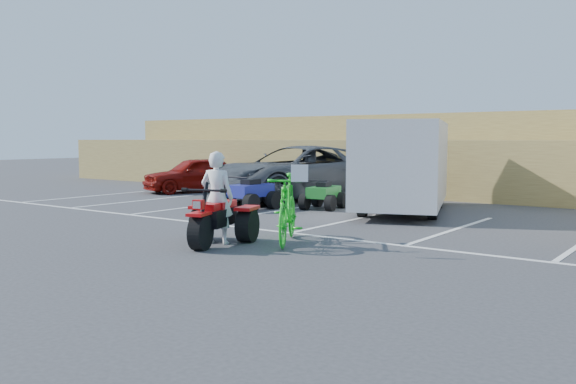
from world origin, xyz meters
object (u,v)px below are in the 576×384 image
Objects in this scene: quad_atv_green at (324,209)px; red_trike_atv at (214,245)px; rider at (217,198)px; cargo_trailer at (403,164)px; green_dirt_bike at (288,209)px; quad_atv_blue at (251,209)px; red_car at (195,174)px; grey_pickup at (297,173)px.

red_trike_atv is at bearing -85.16° from quad_atv_green.
cargo_trailer reaches higher than rider.
rider is 0.79× the size of green_dirt_bike.
red_car is at bearing 151.02° from quad_atv_blue.
cargo_trailer is at bearing 64.67° from green_dirt_bike.
rider is at bearing 90.00° from red_trike_atv.
rider is (-0.05, 0.14, 0.91)m from red_trike_atv.
cargo_trailer is 4.55m from quad_atv_blue.
cargo_trailer is 3.82× the size of quad_atv_blue.
red_car is 9.49m from cargo_trailer.
cargo_trailer is at bearing 29.20° from quad_atv_blue.
cargo_trailer is at bearing -114.51° from rider.
cargo_trailer is (9.38, -1.27, 0.68)m from red_car.
rider is at bearing -171.28° from green_dirt_bike.
green_dirt_bike is 6.03m from quad_atv_green.
red_car is 2.95× the size of quad_atv_green.
red_car is at bearing -61.86° from rider.
cargo_trailer reaches higher than red_trike_atv.
quad_atv_green is (2.26, -1.84, -0.91)m from grey_pickup.
grey_pickup is 1.13× the size of cargo_trailer.
quad_atv_blue is at bearing -61.90° from grey_pickup.
grey_pickup reaches higher than quad_atv_green.
red_trike_atv is 0.92m from rider.
grey_pickup is (-4.89, 7.22, 0.22)m from green_dirt_bike.
red_trike_atv is 7.14m from cargo_trailer.
red_car is at bearing -163.62° from grey_pickup.
red_trike_atv is 1.59m from green_dirt_bike.
cargo_trailer reaches higher than quad_atv_green.
red_car is (-4.89, 0.05, -0.23)m from grey_pickup.
quad_atv_green is (-1.60, 6.36, 0.00)m from red_trike_atv.
quad_atv_blue reaches higher than quad_atv_green.
cargo_trailer is (-0.41, 6.00, 0.68)m from green_dirt_bike.
rider reaches higher than red_trike_atv.
rider reaches higher than green_dirt_bike.
grey_pickup reaches higher than rider.
cargo_trailer is 4.29× the size of quad_atv_green.
green_dirt_bike is at bearing -73.16° from quad_atv_green.
quad_atv_green is (7.15, -1.89, -0.68)m from red_car.
cargo_trailer is at bearing 15.70° from red_car.
red_trike_atv reaches higher than quad_atv_blue.
cargo_trailer is (0.63, 6.98, 1.36)m from red_trike_atv.
cargo_trailer is (4.48, -1.22, 0.45)m from grey_pickup.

